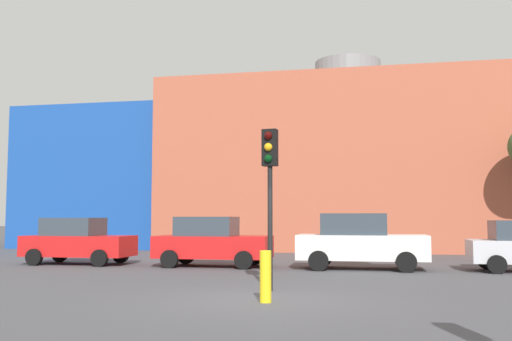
% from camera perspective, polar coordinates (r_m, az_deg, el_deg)
% --- Properties ---
extents(ground_plane, '(200.00, 200.00, 0.00)m').
position_cam_1_polar(ground_plane, '(12.54, 0.48, -12.73)').
color(ground_plane, '#47474C').
extents(building_backdrop, '(38.47, 12.84, 11.34)m').
position_cam_1_polar(building_backdrop, '(35.17, 9.26, -0.23)').
color(building_backdrop, '#B2563D').
rests_on(building_backdrop, ground_plane).
extents(parked_car_0, '(4.03, 1.98, 1.75)m').
position_cam_1_polar(parked_car_0, '(22.81, -17.38, -6.73)').
color(parked_car_0, red).
rests_on(parked_car_0, ground_plane).
extents(parked_car_1, '(4.12, 2.02, 1.79)m').
position_cam_1_polar(parked_car_1, '(20.80, -4.45, -7.09)').
color(parked_car_1, red).
rests_on(parked_car_1, ground_plane).
extents(parked_car_2, '(4.37, 2.14, 1.89)m').
position_cam_1_polar(parked_car_2, '(20.01, 10.32, -6.97)').
color(parked_car_2, white).
rests_on(parked_car_2, ground_plane).
extents(traffic_light_island, '(0.39, 0.38, 3.90)m').
position_cam_1_polar(traffic_light_island, '(13.86, 1.38, -0.09)').
color(traffic_light_island, black).
rests_on(traffic_light_island, ground_plane).
extents(bollard_yellow_0, '(0.24, 0.24, 1.06)m').
position_cam_1_polar(bollard_yellow_0, '(12.01, 0.96, -10.52)').
color(bollard_yellow_0, yellow).
rests_on(bollard_yellow_0, ground_plane).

